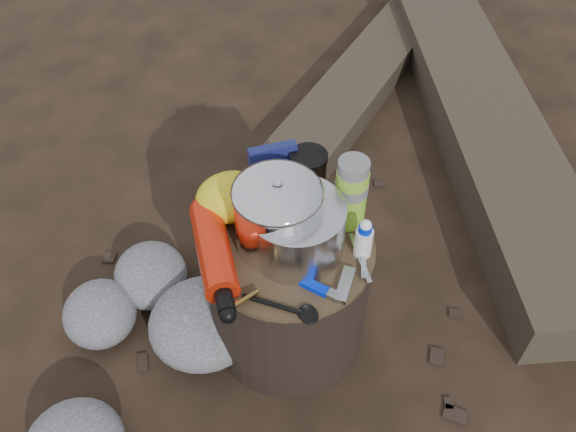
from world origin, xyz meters
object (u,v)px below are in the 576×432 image
object	(u,v)px
log_main	(480,113)
travel_mug	(308,176)
camping_pot	(278,214)
thermos	(351,193)
stump	(288,291)
fuel_bottle	(214,250)

from	to	relation	value
log_main	travel_mug	size ratio (longest dim) A/B	14.58
log_main	travel_mug	xyz separation A→B (m)	(-0.86, -0.43, 0.36)
camping_pot	thermos	xyz separation A→B (m)	(0.18, 0.01, -0.00)
stump	travel_mug	size ratio (longest dim) A/B	3.08
log_main	camping_pot	distance (m)	1.19
travel_mug	fuel_bottle	bearing A→B (deg)	-155.75
log_main	thermos	distance (m)	1.04
camping_pot	travel_mug	xyz separation A→B (m)	(0.12, 0.12, -0.03)
stump	travel_mug	xyz separation A→B (m)	(0.10, 0.14, 0.26)
log_main	fuel_bottle	xyz separation A→B (m)	(-1.13, -0.56, 0.33)
log_main	thermos	bearing A→B (deg)	-129.78
travel_mug	stump	bearing A→B (deg)	-126.66
log_main	thermos	size ratio (longest dim) A/B	10.13
travel_mug	camping_pot	bearing A→B (deg)	-134.89
fuel_bottle	thermos	distance (m)	0.34
fuel_bottle	travel_mug	distance (m)	0.31
camping_pot	fuel_bottle	size ratio (longest dim) A/B	0.62
camping_pot	travel_mug	size ratio (longest dim) A/B	1.51
fuel_bottle	stump	bearing A→B (deg)	1.38
stump	camping_pot	bearing A→B (deg)	137.25
stump	camping_pot	world-z (taller)	camping_pot
log_main	camping_pot	xyz separation A→B (m)	(-0.98, -0.56, 0.40)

